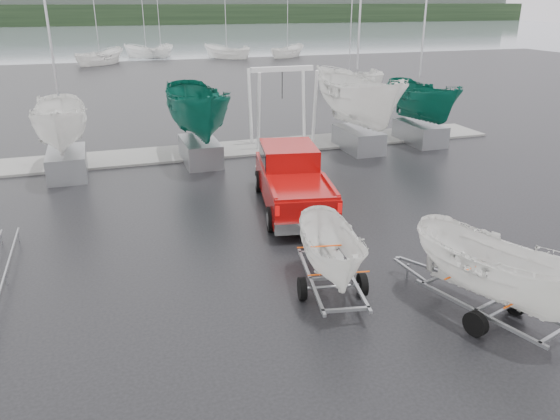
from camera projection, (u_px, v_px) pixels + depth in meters
The scene contains 19 objects.
ground_plane at pixel (318, 255), 16.61m from camera, with size 120.00×120.00×0.00m, color black.
lake at pixel (123, 40), 105.17m from camera, with size 300.00×300.00×0.00m, color slate.
dock at pixel (223, 150), 28.10m from camera, with size 30.00×3.00×0.12m, color gray.
treeline at pixel (109, 15), 166.09m from camera, with size 300.00×8.00×6.00m, color black.
far_hill at pixel (107, 8), 172.45m from camera, with size 300.00×6.00×10.00m, color #4C5651.
pickup_truck at pixel (292, 177), 20.31m from camera, with size 3.31×6.71×2.13m.
trailer_hitched at pixel (334, 210), 13.63m from camera, with size 1.88×3.76×4.32m.
trailer_parked at pixel (504, 216), 12.27m from camera, with size 2.18×3.79×5.02m.
boat_hoist at pixel (282, 95), 28.10m from camera, with size 3.30×2.18×4.12m.
keelboat_0 at pixel (57, 94), 22.89m from camera, with size 2.25×3.20×10.42m.
keelboat_1 at pixel (196, 74), 24.60m from camera, with size 2.60×3.20×8.02m.
keelboat_2 at pixel (362, 60), 26.68m from camera, with size 2.84×3.20×11.03m.
keelboat_3 at pixel (425, 77), 28.43m from camera, with size 2.23×3.20×10.40m.
moored_boat_1 at pixel (101, 64), 65.76m from camera, with size 4.04×4.04×11.75m.
moored_boat_2 at pixel (348, 85), 49.76m from camera, with size 3.53×3.54×11.28m.
moored_boat_3 at pixel (287, 57), 74.09m from camera, with size 3.54×3.53×11.32m.
moored_boat_5 at pixel (161, 57), 74.76m from camera, with size 3.18×3.21×11.12m.
moored_boat_6 at pixel (147, 57), 73.60m from camera, with size 3.74×3.73×11.48m.
moored_boat_7 at pixel (227, 58), 72.74m from camera, with size 3.92×3.93×11.65m.
Camera 1 is at (-5.80, -13.88, 7.27)m, focal length 35.00 mm.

